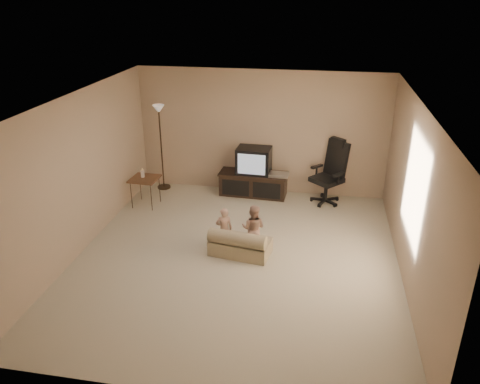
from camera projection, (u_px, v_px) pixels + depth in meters
The scene contains 9 objects.
floor at pixel (237, 258), 7.39m from camera, with size 5.50×5.50×0.00m, color #BEB397.
room_shell at pixel (236, 168), 6.78m from camera, with size 5.50×5.50×5.50m.
tv_stand at pixel (254, 176), 9.48m from camera, with size 1.42×0.58×1.00m.
office_chair at pixel (329, 180), 9.15m from camera, with size 0.84×0.84×1.29m.
side_table at pixel (144, 179), 8.97m from camera, with size 0.54×0.54×0.77m.
floor_lamp at pixel (160, 129), 9.45m from camera, with size 0.28×0.28×1.78m.
child_sofa at pixel (240, 244), 7.42m from camera, with size 1.01×0.67×0.46m.
toddler_left at pixel (224, 229), 7.49m from camera, with size 0.27×0.20×0.75m, color tan.
toddler_right at pixel (253, 228), 7.45m from camera, with size 0.39×0.21×0.81m, color tan.
Camera 1 is at (1.17, -6.23, 3.94)m, focal length 35.00 mm.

